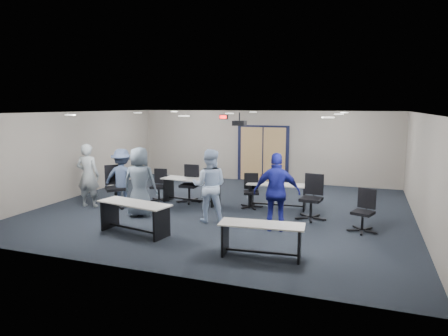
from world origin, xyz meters
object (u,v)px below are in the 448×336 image
(table_front_left, at_px, (134,212))
(chair_back_d, at_px, (311,197))
(person_gray, at_px, (88,175))
(person_plaid, at_px, (140,182))
(table_back_right, at_px, (277,191))
(person_navy, at_px, (277,192))
(table_back_left, at_px, (192,186))
(chair_back_b, at_px, (189,184))
(person_lightblue, at_px, (210,186))
(person_back, at_px, (122,178))
(chair_loose_left, at_px, (115,187))
(chair_back_c, at_px, (251,191))
(chair_back_a, at_px, (159,185))
(chair_loose_right, at_px, (363,211))
(table_front_right, at_px, (262,234))

(table_front_left, xyz_separation_m, chair_back_d, (3.64, 2.48, 0.09))
(person_gray, relative_size, person_plaid, 1.00)
(table_back_right, relative_size, person_navy, 0.96)
(person_gray, distance_m, person_plaid, 1.95)
(table_back_left, height_order, person_navy, person_navy)
(chair_back_b, relative_size, person_lightblue, 0.61)
(person_back, bearing_deg, table_back_right, -175.92)
(chair_loose_left, bearing_deg, person_navy, -49.32)
(table_front_left, relative_size, person_plaid, 1.01)
(table_front_left, distance_m, chair_back_c, 3.63)
(table_back_left, height_order, chair_back_d, chair_back_d)
(table_back_left, distance_m, person_gray, 2.99)
(person_lightblue, relative_size, person_navy, 1.00)
(table_back_right, xyz_separation_m, chair_back_c, (-0.70, -0.23, 0.00))
(table_back_left, xyz_separation_m, chair_back_b, (-0.11, 0.05, 0.06))
(person_plaid, bearing_deg, table_back_right, -158.49)
(chair_back_a, distance_m, chair_back_c, 2.88)
(chair_back_b, distance_m, person_back, 1.96)
(chair_back_b, bearing_deg, table_front_left, -92.46)
(person_plaid, distance_m, person_back, 1.23)
(chair_back_a, relative_size, chair_back_b, 0.87)
(person_gray, bearing_deg, table_back_left, -162.15)
(table_back_left, relative_size, person_plaid, 1.01)
(table_back_right, relative_size, chair_back_d, 1.51)
(table_back_right, xyz_separation_m, chair_back_a, (-3.57, -0.40, 0.01))
(table_front_left, xyz_separation_m, person_back, (-1.66, 2.01, 0.35))
(table_back_left, distance_m, chair_back_c, 1.84)
(person_navy, bearing_deg, person_gray, -12.98)
(chair_back_d, distance_m, chair_loose_right, 1.41)
(chair_back_d, bearing_deg, person_back, -166.39)
(table_back_right, xyz_separation_m, person_plaid, (-3.22, -2.03, 0.43))
(chair_back_a, bearing_deg, person_navy, -30.62)
(table_back_right, distance_m, chair_loose_right, 2.75)
(person_gray, relative_size, person_back, 1.09)
(person_navy, bearing_deg, person_lightblue, -15.25)
(table_front_right, height_order, person_lightblue, person_lightblue)
(table_front_right, bearing_deg, person_lightblue, 128.36)
(table_front_left, relative_size, table_back_left, 0.99)
(person_back, bearing_deg, chair_loose_left, 38.25)
(table_back_left, distance_m, person_plaid, 1.93)
(chair_back_d, distance_m, chair_loose_left, 5.46)
(chair_back_a, relative_size, chair_back_c, 1.00)
(chair_loose_right, distance_m, person_plaid, 5.58)
(person_plaid, xyz_separation_m, person_lightblue, (1.90, 0.17, 0.00))
(chair_back_a, height_order, chair_loose_right, chair_loose_right)
(chair_back_b, bearing_deg, person_back, -148.72)
(table_front_right, relative_size, table_back_right, 0.95)
(chair_back_d, relative_size, person_plaid, 0.63)
(chair_back_a, relative_size, chair_back_d, 0.84)
(person_navy, bearing_deg, chair_loose_right, -172.60)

